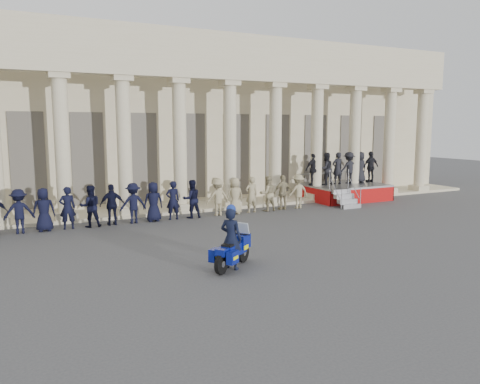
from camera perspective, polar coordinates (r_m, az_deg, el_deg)
name	(u,v)px	position (r m, az deg, el deg)	size (l,w,h in m)	color
ground	(225,257)	(14.91, -1.88, -7.92)	(90.00, 90.00, 0.00)	#424244
building	(121,119)	(28.44, -14.36, 8.64)	(40.00, 12.50, 9.00)	#C5B894
officer_rank	(105,205)	(20.11, -16.09, -1.55)	(19.79, 0.65, 1.72)	black
reviewing_stand	(344,173)	(26.84, 12.60, 2.24)	(5.04, 4.14, 2.66)	gray
motorcycle	(233,250)	(13.67, -0.88, -7.06)	(1.63, 1.37, 1.24)	black
rider	(231,237)	(13.48, -1.09, -5.52)	(0.74, 0.79, 1.89)	black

